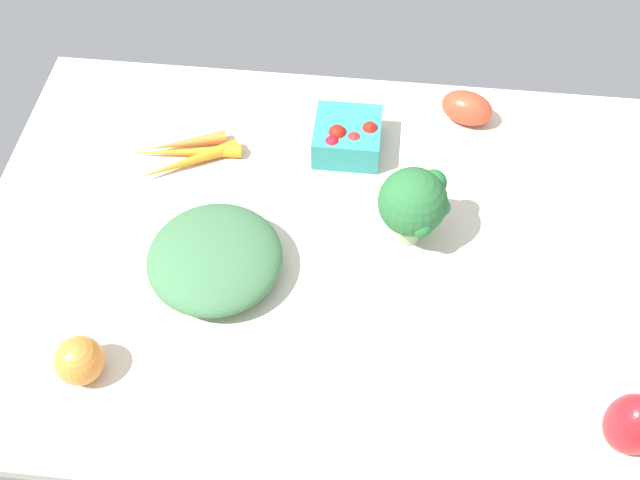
% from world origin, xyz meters
% --- Properties ---
extents(tablecloth, '(1.04, 0.76, 0.02)m').
position_xyz_m(tablecloth, '(0.00, 0.00, 0.01)').
color(tablecloth, beige).
rests_on(tablecloth, ground).
extents(bell_pepper_red, '(0.08, 0.08, 0.10)m').
position_xyz_m(bell_pepper_red, '(-0.41, 0.26, 0.07)').
color(bell_pepper_red, red).
rests_on(bell_pepper_red, tablecloth).
extents(berry_basket, '(0.11, 0.11, 0.06)m').
position_xyz_m(berry_basket, '(-0.02, -0.21, 0.05)').
color(berry_basket, teal).
rests_on(berry_basket, tablecloth).
extents(roma_tomato, '(0.10, 0.08, 0.06)m').
position_xyz_m(roma_tomato, '(-0.21, -0.29, 0.05)').
color(roma_tomato, '#DA4429').
rests_on(roma_tomato, tablecloth).
extents(leafy_greens_clump, '(0.20, 0.21, 0.07)m').
position_xyz_m(leafy_greens_clump, '(0.14, 0.06, 0.05)').
color(leafy_greens_clump, '#417449').
rests_on(leafy_greens_clump, tablecloth).
extents(carrot_bunch, '(0.18, 0.13, 0.02)m').
position_xyz_m(carrot_bunch, '(0.23, -0.16, 0.03)').
color(carrot_bunch, orange).
rests_on(carrot_bunch, tablecloth).
extents(heirloom_tomato_orange, '(0.06, 0.06, 0.06)m').
position_xyz_m(heirloom_tomato_orange, '(0.29, 0.24, 0.05)').
color(heirloom_tomato_orange, orange).
rests_on(heirloom_tomato_orange, tablecloth).
extents(broccoli_head, '(0.10, 0.10, 0.13)m').
position_xyz_m(broccoli_head, '(-0.13, -0.04, 0.10)').
color(broccoli_head, '#9DBA89').
rests_on(broccoli_head, tablecloth).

